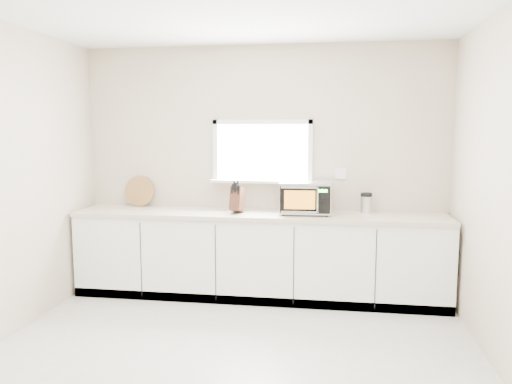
# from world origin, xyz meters

# --- Properties ---
(ground) EXTENTS (4.00, 4.00, 0.00)m
(ground) POSITION_xyz_m (0.00, 0.00, 0.00)
(ground) COLOR beige
(ground) RESTS_ON ground
(back_wall) EXTENTS (4.00, 0.17, 2.70)m
(back_wall) POSITION_xyz_m (0.00, 2.00, 1.36)
(back_wall) COLOR #B2A58D
(back_wall) RESTS_ON ground
(cabinets) EXTENTS (3.92, 0.60, 0.88)m
(cabinets) POSITION_xyz_m (0.00, 1.70, 0.44)
(cabinets) COLOR white
(cabinets) RESTS_ON ground
(countertop) EXTENTS (3.92, 0.64, 0.04)m
(countertop) POSITION_xyz_m (0.00, 1.69, 0.90)
(countertop) COLOR beige
(countertop) RESTS_ON cabinets
(microwave) EXTENTS (0.54, 0.44, 0.34)m
(microwave) POSITION_xyz_m (0.49, 1.71, 1.10)
(microwave) COLOR black
(microwave) RESTS_ON countertop
(knife_block) EXTENTS (0.14, 0.25, 0.35)m
(knife_block) POSITION_xyz_m (-0.22, 1.66, 1.07)
(knife_block) COLOR #4E2B1C
(knife_block) RESTS_ON countertop
(cutting_board) EXTENTS (0.34, 0.08, 0.34)m
(cutting_board) POSITION_xyz_m (-1.41, 1.94, 1.09)
(cutting_board) COLOR olive
(cutting_board) RESTS_ON countertop
(coffee_grinder) EXTENTS (0.13, 0.13, 0.21)m
(coffee_grinder) POSITION_xyz_m (1.12, 1.87, 1.03)
(coffee_grinder) COLOR #BABDC2
(coffee_grinder) RESTS_ON countertop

